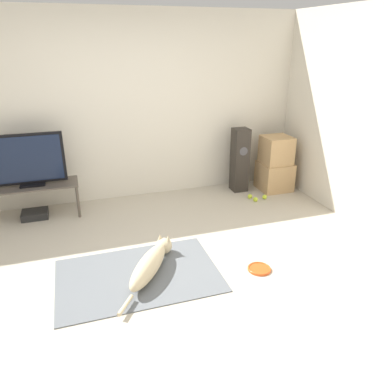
# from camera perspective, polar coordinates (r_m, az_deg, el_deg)

# --- Properties ---
(ground_plane) EXTENTS (12.00, 12.00, 0.00)m
(ground_plane) POSITION_cam_1_polar(r_m,az_deg,el_deg) (3.83, -5.01, -12.20)
(ground_plane) COLOR #BCB29E
(wall_back) EXTENTS (8.00, 0.06, 2.55)m
(wall_back) POSITION_cam_1_polar(r_m,az_deg,el_deg) (5.30, -10.88, 12.31)
(wall_back) COLOR silver
(wall_back) RESTS_ON ground_plane
(area_rug) EXTENTS (1.56, 1.04, 0.01)m
(area_rug) POSITION_cam_1_polar(r_m,az_deg,el_deg) (3.81, -8.17, -12.45)
(area_rug) COLOR slate
(area_rug) RESTS_ON ground_plane
(dog) EXTENTS (0.71, 0.99, 0.22)m
(dog) POSITION_cam_1_polar(r_m,az_deg,el_deg) (3.77, -6.30, -10.73)
(dog) COLOR beige
(dog) RESTS_ON area_rug
(frisbee) EXTENTS (0.23, 0.23, 0.03)m
(frisbee) POSITION_cam_1_polar(r_m,az_deg,el_deg) (3.91, 10.21, -11.44)
(frisbee) COLOR #DB511E
(frisbee) RESTS_ON ground_plane
(cardboard_box_lower) EXTENTS (0.46, 0.45, 0.42)m
(cardboard_box_lower) POSITION_cam_1_polar(r_m,az_deg,el_deg) (5.87, 12.44, 2.40)
(cardboard_box_lower) COLOR tan
(cardboard_box_lower) RESTS_ON ground_plane
(cardboard_box_upper) EXTENTS (0.41, 0.39, 0.41)m
(cardboard_box_upper) POSITION_cam_1_polar(r_m,az_deg,el_deg) (5.74, 12.73, 6.26)
(cardboard_box_upper) COLOR tan
(cardboard_box_upper) RESTS_ON cardboard_box_lower
(floor_speaker) EXTENTS (0.23, 0.23, 0.96)m
(floor_speaker) POSITION_cam_1_polar(r_m,az_deg,el_deg) (5.66, 7.30, 4.84)
(floor_speaker) COLOR #2D2823
(floor_speaker) RESTS_ON ground_plane
(tv_stand) EXTENTS (1.09, 0.42, 0.44)m
(tv_stand) POSITION_cam_1_polar(r_m,az_deg,el_deg) (5.17, -22.96, 0.45)
(tv_stand) COLOR brown
(tv_stand) RESTS_ON ground_plane
(tv) EXTENTS (0.85, 0.20, 0.66)m
(tv) POSITION_cam_1_polar(r_m,az_deg,el_deg) (5.06, -23.60, 4.44)
(tv) COLOR black
(tv) RESTS_ON tv_stand
(tennis_ball_by_boxes) EXTENTS (0.07, 0.07, 0.07)m
(tennis_ball_by_boxes) POSITION_cam_1_polar(r_m,az_deg,el_deg) (5.53, 11.01, -0.75)
(tennis_ball_by_boxes) COLOR #C6E033
(tennis_ball_by_boxes) RESTS_ON ground_plane
(tennis_ball_near_speaker) EXTENTS (0.07, 0.07, 0.07)m
(tennis_ball_near_speaker) POSITION_cam_1_polar(r_m,az_deg,el_deg) (5.43, 9.65, -1.12)
(tennis_ball_near_speaker) COLOR #C6E033
(tennis_ball_near_speaker) RESTS_ON ground_plane
(tennis_ball_loose_on_carpet) EXTENTS (0.07, 0.07, 0.07)m
(tennis_ball_loose_on_carpet) POSITION_cam_1_polar(r_m,az_deg,el_deg) (5.52, 8.82, -0.65)
(tennis_ball_loose_on_carpet) COLOR #C6E033
(tennis_ball_loose_on_carpet) RESTS_ON ground_plane
(game_console) EXTENTS (0.33, 0.26, 0.09)m
(game_console) POSITION_cam_1_polar(r_m,az_deg,el_deg) (5.29, -22.80, -3.15)
(game_console) COLOR black
(game_console) RESTS_ON ground_plane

